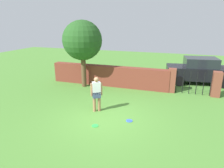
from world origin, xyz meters
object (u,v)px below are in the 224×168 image
at_px(frisbee_blue, 129,121).
at_px(frisbee_green, 95,126).
at_px(tree, 82,41).
at_px(person, 97,93).
at_px(car, 200,71).

relative_size(frisbee_blue, frisbee_green, 1.00).
bearing_deg(tree, person, -55.25).
xyz_separation_m(tree, frisbee_blue, (3.87, -3.68, -2.85)).
relative_size(car, frisbee_blue, 16.26).
xyz_separation_m(person, frisbee_green, (0.47, -1.33, -0.89)).
xyz_separation_m(person, car, (4.74, 6.25, -0.04)).
bearing_deg(frisbee_blue, person, 163.79).
height_order(car, frisbee_green, car).
distance_m(tree, frisbee_green, 5.98).
distance_m(tree, frisbee_blue, 6.05).
height_order(car, frisbee_blue, car).
relative_size(tree, frisbee_green, 15.10).
xyz_separation_m(car, frisbee_blue, (-3.08, -6.73, -0.85)).
bearing_deg(frisbee_blue, frisbee_green, -144.53).
bearing_deg(tree, frisbee_blue, -43.49).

